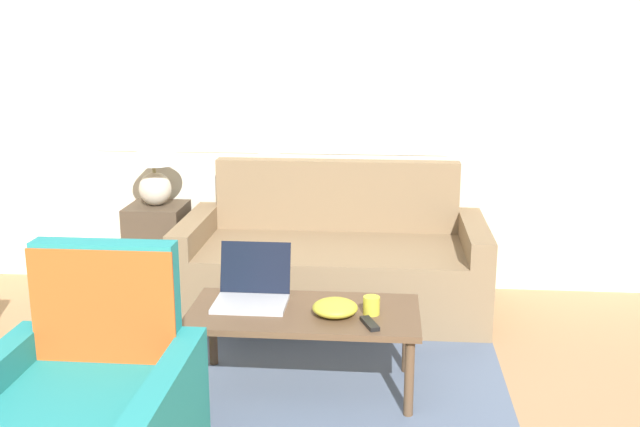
# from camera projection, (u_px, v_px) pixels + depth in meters

# --- Properties ---
(wall_back) EXTENTS (5.96, 0.06, 2.60)m
(wall_back) POSITION_uv_depth(u_px,v_px,m) (280.00, 91.00, 4.86)
(wall_back) COLOR silver
(wall_back) RESTS_ON ground_plane
(rug) EXTENTS (1.98, 1.89, 0.01)m
(rug) POSITION_uv_depth(u_px,v_px,m) (314.00, 343.00, 4.15)
(rug) COLOR slate
(rug) RESTS_ON ground_plane
(couch) EXTENTS (1.84, 0.86, 0.88)m
(couch) POSITION_uv_depth(u_px,v_px,m) (333.00, 266.00, 4.65)
(couch) COLOR #846B4C
(couch) RESTS_ON ground_plane
(side_table) EXTENTS (0.36, 0.36, 0.59)m
(side_table) POSITION_uv_depth(u_px,v_px,m) (159.00, 249.00, 4.90)
(side_table) COLOR #4C3D2D
(side_table) RESTS_ON ground_plane
(table_lamp) EXTENTS (0.34, 0.34, 0.46)m
(table_lamp) POSITION_uv_depth(u_px,v_px,m) (154.00, 160.00, 4.75)
(table_lamp) COLOR beige
(table_lamp) RESTS_ON side_table
(coffee_table) EXTENTS (1.10, 0.54, 0.40)m
(coffee_table) POSITION_uv_depth(u_px,v_px,m) (304.00, 319.00, 3.56)
(coffee_table) COLOR brown
(coffee_table) RESTS_ON ground_plane
(laptop) EXTENTS (0.35, 0.33, 0.27)m
(laptop) POSITION_uv_depth(u_px,v_px,m) (252.00, 290.00, 3.65)
(laptop) COLOR #B7B7BC
(laptop) RESTS_ON coffee_table
(cup_navy) EXTENTS (0.08, 0.08, 0.09)m
(cup_navy) POSITION_uv_depth(u_px,v_px,m) (371.00, 305.00, 3.50)
(cup_navy) COLOR gold
(cup_navy) RESTS_ON coffee_table
(snack_bowl) EXTENTS (0.21, 0.21, 0.07)m
(snack_bowl) POSITION_uv_depth(u_px,v_px,m) (335.00, 308.00, 3.49)
(snack_bowl) COLOR gold
(snack_bowl) RESTS_ON coffee_table
(tv_remote) EXTENTS (0.10, 0.16, 0.02)m
(tv_remote) POSITION_uv_depth(u_px,v_px,m) (370.00, 324.00, 3.37)
(tv_remote) COLOR black
(tv_remote) RESTS_ON coffee_table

